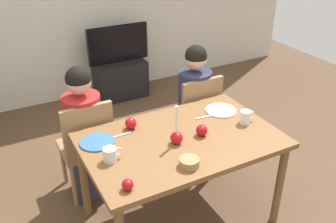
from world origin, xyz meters
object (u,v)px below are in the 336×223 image
Objects in this scene: plate_right at (221,110)px; mug_right at (246,117)px; bowl_walnuts at (189,162)px; mug_left at (110,154)px; chair_right at (196,114)px; plate_left at (97,142)px; tv_stand at (120,79)px; apple_near_candle at (131,123)px; apple_by_right_mug at (202,130)px; person_left_child at (85,136)px; dining_table at (181,148)px; tv at (118,44)px; candle_centerpiece at (177,136)px; chair_left at (87,144)px; apple_by_left_plate at (128,185)px; person_right_child at (194,108)px.

plate_right is 0.25m from mug_right.
mug_left is at bearing 145.54° from bowl_walnuts.
chair_right is 1.15m from plate_left.
tv_stand is 7.30× the size of apple_near_candle.
apple_by_right_mug is at bearing 179.47° from mug_right.
plate_left is 2.88× the size of apple_by_right_mug.
apple_near_candle reaches higher than plate_right.
plate_left is (-0.02, -0.41, 0.19)m from person_left_child.
dining_table is 5.74× the size of plate_left.
tv_stand is 2.57m from mug_left.
tv is 2.39m from candle_centerpiece.
chair_right is (0.51, 0.61, -0.15)m from dining_table.
apple_by_left_plate is (-0.02, -0.94, 0.27)m from chair_left.
person_left_child is 8.94× the size of bowl_walnuts.
candle_centerpiece is 0.60m from plate_right.
candle_centerpiece reaches higher than dining_table.
dining_table is 4.78× the size of candle_centerpiece.
chair_right is at bearing 0.00° from chair_left.
chair_right is 1.72m from tv_stand.
apple_by_left_plate is at bearing -164.95° from mug_right.
chair_right is 6.86× the size of bowl_walnuts.
candle_centerpiece is at bearing -179.97° from mug_right.
person_right_child is at bearing 21.36° from plate_left.
candle_centerpiece reaches higher than apple_by_left_plate.
plate_left is at bearing 89.98° from apple_by_left_plate.
candle_centerpiece is at bearing -58.63° from apple_near_candle.
person_right_child is 1.67m from tv.
dining_table is 0.35m from bowl_walnuts.
apple_near_candle is at bearing -108.67° from tv.
plate_left is 0.75m from apple_by_right_mug.
person_right_child is 0.72m from mug_right.
person_right_child reaches higher than apple_by_left_plate.
bowl_walnuts is at bearing -51.00° from plate_left.
plate_right is (0.07, -2.10, 0.05)m from tv.
chair_left reaches higher than apple_by_right_mug.
chair_right is 0.77× the size of person_left_child.
plate_right is 1.85× the size of mug_left.
candle_centerpiece is (-0.57, -0.68, 0.24)m from person_right_child.
dining_table is 0.81m from chair_right.
chair_left is 3.07× the size of candle_centerpiece.
mug_left is 0.69m from apple_by_right_mug.
chair_left and chair_right have the same top height.
person_left_child is 8.67× the size of mug_left.
mug_left reaches higher than plate_left.
chair_left is 1.04m from bowl_walnuts.
mug_right reaches higher than tv_stand.
person_right_child is at bearing 0.00° from person_left_child.
tv is 2.35m from mug_right.
candle_centerpiece is at bearing -131.28° from chair_right.
mug_right is at bearing -4.34° from dining_table.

